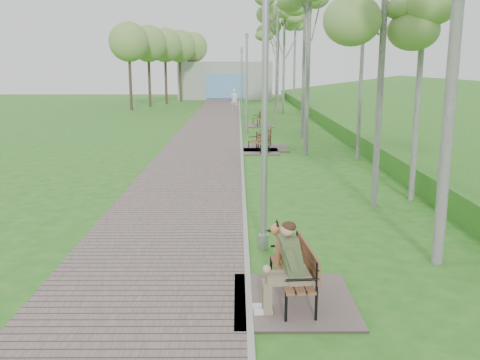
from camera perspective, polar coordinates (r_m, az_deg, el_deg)
The scene contains 18 objects.
ground at distance 9.40m, azimuth 0.85°, elevation -10.87°, with size 120.00×120.00×0.00m, color #26691B.
walkway at distance 30.41m, azimuth -3.23°, elevation 5.26°, with size 3.50×67.00×0.04m, color #695A55.
kerb at distance 30.37m, azimuth 0.08°, elevation 5.28°, with size 0.10×67.00×0.05m, color #999993.
embankment at distance 31.35m, azimuth 22.68°, elevation 4.51°, with size 14.00×70.00×1.60m, color #519532.
building_north at distance 59.66m, azimuth -1.55°, elevation 10.57°, with size 10.00×5.20×4.00m.
bench_main at distance 8.51m, azimuth 5.21°, elevation -10.07°, with size 1.90×2.11×1.65m.
bench_second at distance 24.01m, azimuth 2.65°, elevation 3.91°, with size 1.99×2.21×1.22m.
bench_third at distance 23.04m, azimuth 2.01°, elevation 3.45°, with size 1.63×1.81×1.00m.
bench_far at distance 32.86m, azimuth 1.99°, elevation 6.10°, with size 1.74×1.93×1.07m.
lamp_post_near at distance 10.41m, azimuth 2.64°, elevation 6.02°, with size 0.21×0.21×5.49m.
lamp_post_second at distance 29.53m, azimuth 0.71°, elevation 9.90°, with size 0.21×0.21×5.35m.
lamp_post_third at distance 37.39m, azimuth 0.17°, elevation 9.92°, with size 0.18×0.18×4.70m.
lamp_post_far at distance 56.65m, azimuth 0.20°, elevation 11.06°, with size 0.21×0.21×5.47m.
pedestrian_near at distance 45.26m, azimuth -0.62°, elevation 8.61°, with size 0.62×0.41×1.70m, color white.
birch_far_b at distance 38.66m, azimuth 4.00°, elevation 16.58°, with size 2.55×2.55×8.48m.
birch_far_c at distance 41.53m, azimuth 4.76°, elevation 15.68°, with size 2.37×2.37×7.94m.
birch_distant_a at distance 43.42m, azimuth 4.13°, elevation 16.48°, with size 2.37×2.37×8.85m.
birch_distant_b at distance 54.39m, azimuth 5.95°, elevation 17.20°, with size 2.91×2.91×10.80m.
Camera 1 is at (-0.17, -8.65, 3.68)m, focal length 40.00 mm.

